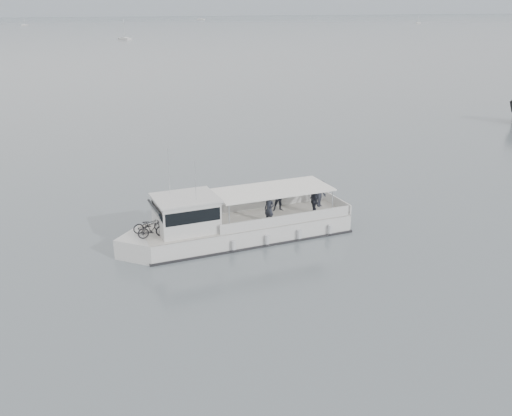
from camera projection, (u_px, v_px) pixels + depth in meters
name	position (u px, v px, depth m)	size (l,w,h in m)	color
ground	(196.00, 227.00, 31.26)	(1400.00, 1400.00, 0.00)	slate
headland	(35.00, 0.00, 519.24)	(1400.00, 90.00, 28.00)	#939EA8
tour_boat	(228.00, 226.00, 29.11)	(12.37, 3.44, 5.16)	silver
moored_fleet	(31.00, 34.00, 221.06)	(452.18, 365.75, 9.22)	silver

